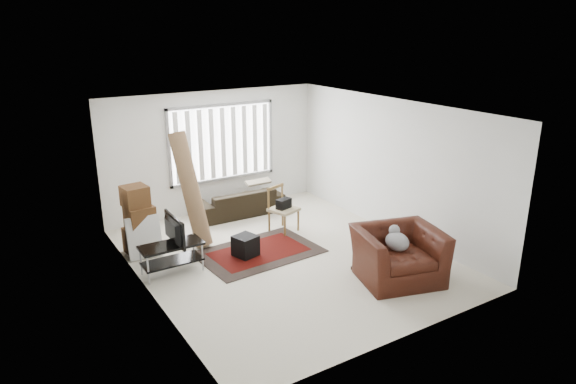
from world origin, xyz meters
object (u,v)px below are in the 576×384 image
object	(u,v)px
tv_stand	(172,252)
armchair	(398,251)
moving_boxes	(139,222)
side_chair	(283,207)
sofa	(240,198)

from	to	relation	value
tv_stand	armchair	world-z (taller)	armchair
tv_stand	armchair	distance (m)	3.79
tv_stand	moving_boxes	bearing A→B (deg)	100.02
moving_boxes	side_chair	bearing A→B (deg)	-10.75
moving_boxes	side_chair	size ratio (longest dim) A/B	1.37
tv_stand	armchair	bearing A→B (deg)	-35.52
side_chair	armchair	distance (m)	2.84
tv_stand	sofa	size ratio (longest dim) A/B	0.55
tv_stand	side_chair	distance (m)	2.65
moving_boxes	sofa	size ratio (longest dim) A/B	0.66
sofa	armchair	bearing A→B (deg)	102.32
moving_boxes	armchair	xyz separation A→B (m)	(3.28, -3.33, -0.10)
tv_stand	moving_boxes	world-z (taller)	moving_boxes
armchair	tv_stand	bearing A→B (deg)	160.73
armchair	side_chair	bearing A→B (deg)	116.51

